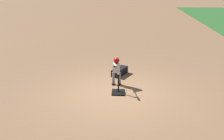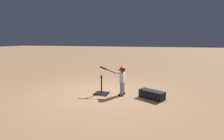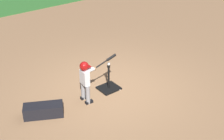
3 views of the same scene
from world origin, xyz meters
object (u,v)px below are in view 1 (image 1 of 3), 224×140
at_px(batter_child, 116,68).
at_px(baseball, 119,74).
at_px(batting_tee, 118,91).
at_px(equipment_bag, 120,71).

bearing_deg(batter_child, baseball, 8.05).
relative_size(batting_tee, equipment_bag, 0.78).
xyz_separation_m(batting_tee, baseball, (-0.00, 0.00, 0.62)).
distance_m(batter_child, equipment_bag, 1.18).
distance_m(batting_tee, equipment_bag, 1.77).
relative_size(baseball, equipment_bag, 0.09).
bearing_deg(batter_child, batting_tee, 8.05).
height_order(baseball, equipment_bag, baseball).
distance_m(batter_child, baseball, 0.71).
relative_size(batter_child, baseball, 13.88).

